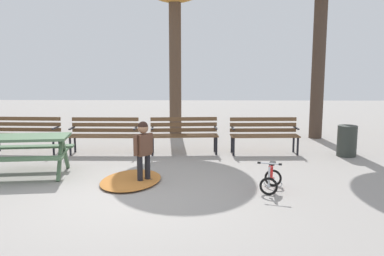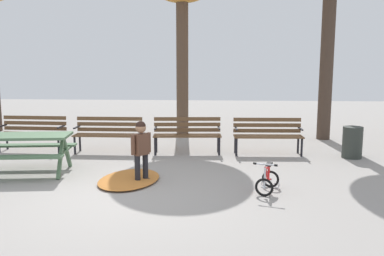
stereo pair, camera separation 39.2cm
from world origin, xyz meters
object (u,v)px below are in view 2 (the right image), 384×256
at_px(park_bench_right, 187,132).
at_px(picnic_table, 22,144).
at_px(park_bench_far_left, 33,130).
at_px(park_bench_left, 108,132).
at_px(trash_bin, 352,142).
at_px(child_standing, 141,146).
at_px(park_bench_far_right, 268,133).
at_px(kids_bicycle, 268,180).

bearing_deg(park_bench_right, picnic_table, -145.56).
height_order(park_bench_far_left, park_bench_left, same).
height_order(park_bench_right, trash_bin, park_bench_right).
height_order(park_bench_left, trash_bin, park_bench_left).
height_order(park_bench_right, child_standing, child_standing).
bearing_deg(park_bench_far_right, park_bench_left, -178.73).
bearing_deg(child_standing, picnic_table, 169.42).
bearing_deg(park_bench_left, child_standing, -62.65).
xyz_separation_m(picnic_table, child_standing, (2.41, -0.45, 0.07)).
xyz_separation_m(park_bench_far_right, child_standing, (-2.52, -2.54, 0.15)).
xyz_separation_m(park_bench_far_left, park_bench_right, (3.79, 0.02, 0.00)).
height_order(park_bench_far_left, park_bench_right, same).
distance_m(park_bench_far_left, park_bench_left, 1.90).
relative_size(park_bench_right, child_standing, 1.46).
height_order(park_bench_right, kids_bicycle, park_bench_right).
bearing_deg(picnic_table, park_bench_far_right, 22.96).
xyz_separation_m(picnic_table, kids_bicycle, (4.61, -0.85, -0.39)).
xyz_separation_m(park_bench_far_left, kids_bicycle, (5.37, -2.91, -0.31)).
relative_size(park_bench_far_right, kids_bicycle, 2.59).
bearing_deg(park_bench_far_left, park_bench_left, -1.76).
relative_size(park_bench_far_right, child_standing, 1.45).
xyz_separation_m(picnic_table, park_bench_far_left, (-0.75, 2.07, -0.08)).
relative_size(park_bench_far_right, trash_bin, 2.27).
bearing_deg(park_bench_left, park_bench_far_left, 178.24).
height_order(park_bench_far_right, child_standing, child_standing).
relative_size(park_bench_left, kids_bicycle, 2.56).
bearing_deg(trash_bin, picnic_table, -164.98).
bearing_deg(trash_bin, child_standing, -152.63).
bearing_deg(picnic_table, park_bench_left, 60.37).
distance_m(picnic_table, park_bench_right, 3.68).
distance_m(picnic_table, kids_bicycle, 4.70).
relative_size(park_bench_left, park_bench_far_right, 0.99).
xyz_separation_m(park_bench_far_left, trash_bin, (7.57, -0.24, -0.15)).
bearing_deg(picnic_table, park_bench_right, 34.44).
xyz_separation_m(park_bench_right, park_bench_far_right, (1.90, 0.01, 0.00)).
height_order(picnic_table, child_standing, child_standing).
bearing_deg(picnic_table, kids_bicycle, -10.40).
distance_m(park_bench_far_right, kids_bicycle, 2.97).
bearing_deg(child_standing, park_bench_left, 117.35).
bearing_deg(child_standing, trash_bin, 27.37).
bearing_deg(trash_bin, park_bench_right, 176.17).
relative_size(park_bench_right, trash_bin, 2.28).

